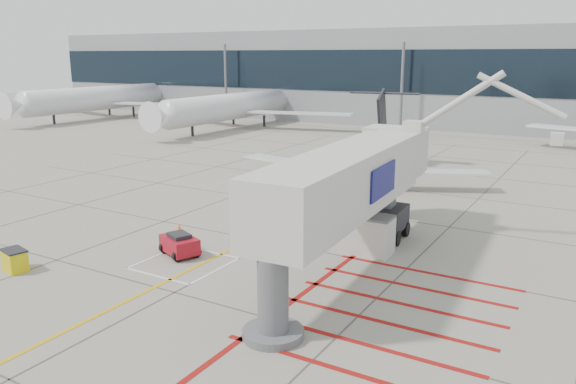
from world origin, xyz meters
The scene contains 13 objects.
ground_plane centered at (0.00, 0.00, 0.00)m, with size 260.00×260.00×0.00m, color gray.
regional_jet centered at (-1.16, 15.74, 3.53)m, with size 21.34×26.91×7.05m, color white, non-canonical shape.
jet_bridge centered at (5.57, 1.63, 4.01)m, with size 9.51×20.07×8.03m, color silver, non-canonical shape.
pushback_tug centered at (-2.99, -0.19, 0.64)m, with size 2.18×1.36×1.27m, color #A6101F, non-canonical shape.
spill_bin centered at (-8.46, -5.96, 0.55)m, with size 1.28×0.85×1.11m, color #D7C20B, non-canonical shape.
baggage_cart centered at (0.66, 5.44, 0.68)m, with size 2.17×1.37×1.37m, color #5D5D62, non-canonical shape.
ground_power_unit centered at (5.38, 5.14, 1.05)m, with size 2.65×1.54×2.09m, color silver, non-canonical shape.
cone_nose centered at (-5.77, 2.94, 0.23)m, with size 0.33×0.33×0.46m, color #FF5B0D.
cone_side centered at (0.70, 7.18, 0.22)m, with size 0.32×0.32×0.45m, color #DF5C0B.
terminal_building centered at (10.00, 70.00, 7.00)m, with size 180.00×28.00×14.00m, color gray.
terminal_glass_band centered at (10.00, 55.95, 8.00)m, with size 180.00×0.10×6.00m, color black.
bg_aircraft_a centered at (-58.03, 46.00, 5.83)m, with size 35.00×38.89×11.67m, color silver, non-canonical shape.
bg_aircraft_b centered at (-31.38, 46.00, 5.55)m, with size 33.28×36.98×11.09m, color silver, non-canonical shape.
Camera 1 is at (16.11, -21.45, 10.31)m, focal length 35.00 mm.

